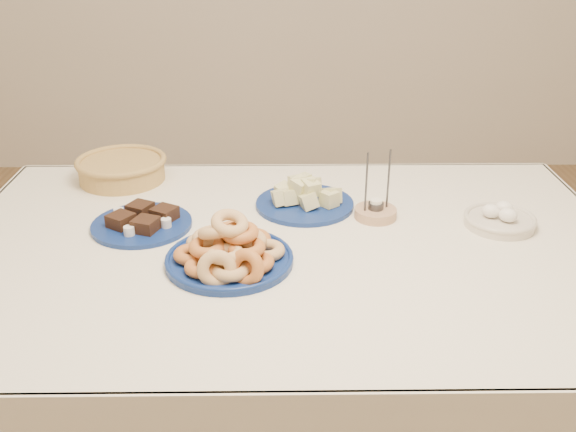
{
  "coord_description": "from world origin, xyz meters",
  "views": [
    {
      "loc": [
        -0.02,
        -1.42,
        1.5
      ],
      "look_at": [
        0.0,
        -0.05,
        0.85
      ],
      "focal_mm": 40.0,
      "sensor_mm": 36.0,
      "label": 1
    }
  ],
  "objects_px": {
    "melon_plate": "(304,199)",
    "donut_platter": "(229,252)",
    "wicker_basket": "(122,168)",
    "dining_table": "(288,280)",
    "egg_bowl": "(500,219)",
    "brownie_plate": "(142,222)",
    "candle_holder": "(376,211)"
  },
  "relations": [
    {
      "from": "candle_holder",
      "to": "wicker_basket",
      "type": "bearing_deg",
      "value": 159.49
    },
    {
      "from": "candle_holder",
      "to": "egg_bowl",
      "type": "xyz_separation_m",
      "value": [
        0.32,
        -0.06,
        0.0
      ]
    },
    {
      "from": "brownie_plate",
      "to": "wicker_basket",
      "type": "distance_m",
      "value": 0.35
    },
    {
      "from": "melon_plate",
      "to": "wicker_basket",
      "type": "relative_size",
      "value": 0.89
    },
    {
      "from": "wicker_basket",
      "to": "donut_platter",
      "type": "bearing_deg",
      "value": -55.32
    },
    {
      "from": "donut_platter",
      "to": "wicker_basket",
      "type": "relative_size",
      "value": 0.89
    },
    {
      "from": "melon_plate",
      "to": "egg_bowl",
      "type": "height_order",
      "value": "melon_plate"
    },
    {
      "from": "melon_plate",
      "to": "candle_holder",
      "type": "xyz_separation_m",
      "value": [
        0.19,
        -0.07,
        -0.01
      ]
    },
    {
      "from": "donut_platter",
      "to": "melon_plate",
      "type": "distance_m",
      "value": 0.37
    },
    {
      "from": "wicker_basket",
      "to": "brownie_plate",
      "type": "bearing_deg",
      "value": -69.43
    },
    {
      "from": "melon_plate",
      "to": "wicker_basket",
      "type": "bearing_deg",
      "value": 159.54
    },
    {
      "from": "melon_plate",
      "to": "wicker_basket",
      "type": "distance_m",
      "value": 0.59
    },
    {
      "from": "melon_plate",
      "to": "candle_holder",
      "type": "distance_m",
      "value": 0.2
    },
    {
      "from": "dining_table",
      "to": "donut_platter",
      "type": "distance_m",
      "value": 0.22
    },
    {
      "from": "brownie_plate",
      "to": "wicker_basket",
      "type": "bearing_deg",
      "value": 110.57
    },
    {
      "from": "melon_plate",
      "to": "donut_platter",
      "type": "bearing_deg",
      "value": -120.05
    },
    {
      "from": "donut_platter",
      "to": "egg_bowl",
      "type": "relative_size",
      "value": 1.29
    },
    {
      "from": "melon_plate",
      "to": "brownie_plate",
      "type": "height_order",
      "value": "melon_plate"
    },
    {
      "from": "wicker_basket",
      "to": "candle_holder",
      "type": "height_order",
      "value": "candle_holder"
    },
    {
      "from": "brownie_plate",
      "to": "candle_holder",
      "type": "distance_m",
      "value": 0.62
    },
    {
      "from": "melon_plate",
      "to": "brownie_plate",
      "type": "relative_size",
      "value": 1.01
    },
    {
      "from": "brownie_plate",
      "to": "donut_platter",
      "type": "bearing_deg",
      "value": -39.68
    },
    {
      "from": "wicker_basket",
      "to": "egg_bowl",
      "type": "distance_m",
      "value": 1.11
    },
    {
      "from": "egg_bowl",
      "to": "candle_holder",
      "type": "bearing_deg",
      "value": 170.21
    },
    {
      "from": "wicker_basket",
      "to": "melon_plate",
      "type": "bearing_deg",
      "value": -20.46
    },
    {
      "from": "melon_plate",
      "to": "brownie_plate",
      "type": "distance_m",
      "value": 0.45
    },
    {
      "from": "donut_platter",
      "to": "egg_bowl",
      "type": "bearing_deg",
      "value": 15.74
    },
    {
      "from": "donut_platter",
      "to": "candle_holder",
      "type": "distance_m",
      "value": 0.45
    },
    {
      "from": "dining_table",
      "to": "donut_platter",
      "type": "height_order",
      "value": "donut_platter"
    },
    {
      "from": "donut_platter",
      "to": "brownie_plate",
      "type": "xyz_separation_m",
      "value": [
        -0.24,
        0.2,
        -0.02
      ]
    },
    {
      "from": "dining_table",
      "to": "brownie_plate",
      "type": "height_order",
      "value": "brownie_plate"
    },
    {
      "from": "brownie_plate",
      "to": "melon_plate",
      "type": "bearing_deg",
      "value": 15.71
    }
  ]
}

